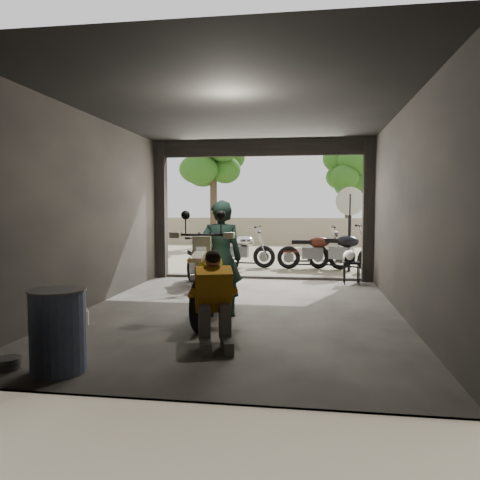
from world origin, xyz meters
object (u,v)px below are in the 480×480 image
(main_bike, at_px, (212,275))
(sign_post, at_px, (350,215))
(outside_bike_c, at_px, (343,247))
(oil_drum, at_px, (58,332))
(mechanic, at_px, (215,302))
(helmet, at_px, (349,256))
(left_bike, at_px, (198,261))
(outside_bike_a, at_px, (240,246))
(stool, at_px, (351,265))
(outside_bike_b, at_px, (314,248))
(rider, at_px, (221,259))

(main_bike, relative_size, sign_post, 0.92)
(outside_bike_c, xyz_separation_m, oil_drum, (-3.36, -8.16, -0.20))
(mechanic, relative_size, helmet, 3.94)
(left_bike, distance_m, mechanic, 4.39)
(outside_bike_a, height_order, stool, outside_bike_a)
(mechanic, height_order, sign_post, sign_post)
(outside_bike_b, relative_size, rider, 0.98)
(oil_drum, bearing_deg, main_bike, 66.89)
(main_bike, bearing_deg, helmet, 57.04)
(outside_bike_a, bearing_deg, helmet, -128.18)
(left_bike, relative_size, sign_post, 0.73)
(main_bike, distance_m, stool, 4.24)
(outside_bike_a, distance_m, stool, 3.80)
(left_bike, xyz_separation_m, mechanic, (1.23, -4.21, 0.02))
(sign_post, bearing_deg, outside_bike_c, 163.32)
(outside_bike_c, height_order, oil_drum, outside_bike_c)
(outside_bike_b, bearing_deg, stool, -163.87)
(main_bike, relative_size, mechanic, 1.81)
(outside_bike_a, bearing_deg, outside_bike_c, -92.99)
(main_bike, bearing_deg, outside_bike_b, 75.50)
(left_bike, distance_m, sign_post, 4.47)
(outside_bike_b, xyz_separation_m, sign_post, (0.89, -0.33, 0.88))
(main_bike, relative_size, oil_drum, 2.38)
(outside_bike_b, height_order, rider, rider)
(stool, xyz_separation_m, sign_post, (0.12, 2.07, 1.05))
(outside_bike_b, height_order, sign_post, sign_post)
(stool, height_order, oil_drum, oil_drum)
(mechanic, xyz_separation_m, helmet, (1.96, 4.91, 0.06))
(outside_bike_a, relative_size, stool, 3.48)
(main_bike, height_order, outside_bike_a, main_bike)
(helmet, bearing_deg, sign_post, 97.93)
(mechanic, bearing_deg, oil_drum, -160.11)
(main_bike, xyz_separation_m, left_bike, (-0.90, 2.79, -0.13))
(mechanic, bearing_deg, main_bike, 85.71)
(rider, xyz_separation_m, mechanic, (0.23, -1.59, -0.33))
(rider, bearing_deg, outside_bike_a, -95.91)
(mechanic, distance_m, stool, 5.34)
(sign_post, bearing_deg, mechanic, -94.38)
(outside_bike_b, distance_m, sign_post, 1.30)
(oil_drum, bearing_deg, outside_bike_a, 86.16)
(outside_bike_b, bearing_deg, sign_post, -112.14)
(stool, height_order, sign_post, sign_post)
(rider, xyz_separation_m, sign_post, (2.36, 5.44, 0.58))
(rider, relative_size, oil_drum, 2.10)
(main_bike, distance_m, outside_bike_c, 6.13)
(outside_bike_c, relative_size, helmet, 6.51)
(rider, height_order, oil_drum, rider)
(left_bike, bearing_deg, main_bike, -98.52)
(helmet, relative_size, oil_drum, 0.33)
(left_bike, xyz_separation_m, outside_bike_c, (3.20, 2.89, 0.08))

